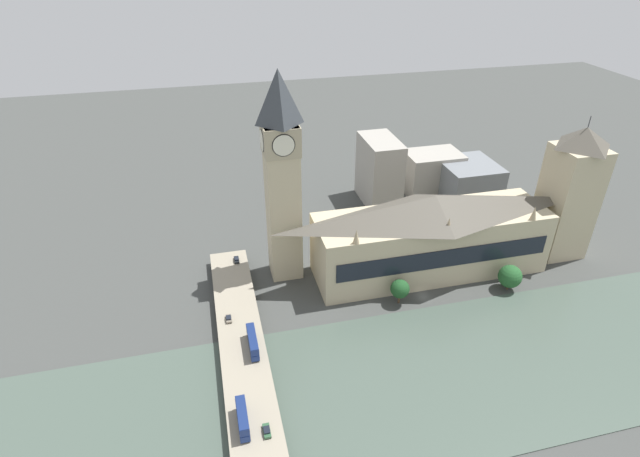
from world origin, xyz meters
The scene contains 16 objects.
ground_plane centered at (0.00, 0.00, 0.00)m, with size 600.00×600.00×0.00m, color #424442.
river_water centered at (-34.23, 0.00, 0.15)m, with size 56.45×360.00×0.30m, color #47564C.
parliament_hall centered at (14.98, -8.00, 15.37)m, with size 24.41×84.45×30.97m.
clock_tower centered at (25.97, 43.72, 39.67)m, with size 12.19×12.19×74.46m.
victoria_tower centered at (15.03, -62.40, 25.49)m, with size 16.36×16.36×54.97m.
road_bridge centered at (-34.23, 63.93, 3.26)m, with size 144.90×13.43×4.09m.
double_decker_bus_lead centered at (-15.06, 60.91, 6.73)m, with size 11.98×2.48×4.77m.
double_decker_bus_rear centered at (-41.03, 66.64, 6.77)m, with size 10.82×2.53×4.88m.
car_northbound_lead centered at (31.32, 61.20, 4.79)m, with size 4.28×1.78×1.43m.
car_northbound_mid centered at (-44.53, 61.29, 4.75)m, with size 4.12×1.74×1.31m.
car_northbound_tail centered at (-0.97, 66.83, 4.76)m, with size 3.86×1.76×1.35m.
city_block_west centered at (63.67, -49.04, 9.14)m, with size 26.40×24.65×18.29m.
city_block_center centered at (75.84, -36.80, 9.86)m, with size 18.36×25.99×19.72m.
city_block_east centered at (72.14, -8.55, 15.21)m, with size 26.07×14.68×30.42m.
tree_embankment_near centered at (-3.15, -30.77, 5.57)m, with size 8.20×8.20×9.67m.
tree_embankment_mid centered at (-1.11, 9.56, 6.00)m, with size 6.51×6.51×9.28m.
Camera 1 is at (-124.31, 67.46, 109.47)m, focal length 28.00 mm.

